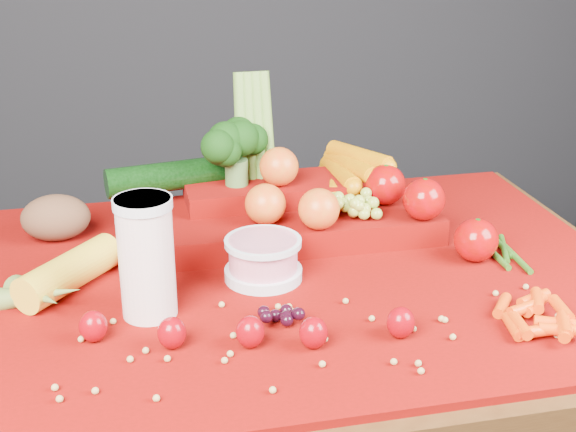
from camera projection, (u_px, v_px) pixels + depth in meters
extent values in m
cube|color=#321C0B|center=(291.00, 294.00, 1.27)|extent=(1.10, 0.80, 0.05)
cube|color=#321C0B|center=(21.00, 409.00, 1.61)|extent=(0.06, 0.06, 0.70)
cube|color=#321C0B|center=(465.00, 352.00, 1.80)|extent=(0.06, 0.06, 0.70)
cube|color=#720403|center=(291.00, 276.00, 1.26)|extent=(1.05, 0.75, 0.01)
cylinder|color=silver|center=(146.00, 258.00, 1.10)|extent=(0.08, 0.08, 0.17)
cylinder|color=silver|center=(142.00, 203.00, 1.07)|extent=(0.08, 0.08, 0.01)
cylinder|color=silver|center=(263.00, 273.00, 1.23)|extent=(0.12, 0.12, 0.02)
cylinder|color=pink|center=(263.00, 254.00, 1.22)|extent=(0.10, 0.10, 0.05)
cylinder|color=silver|center=(263.00, 242.00, 1.21)|extent=(0.12, 0.12, 0.01)
ellipsoid|color=#860405|center=(137.00, 300.00, 1.12)|extent=(0.04, 0.04, 0.04)
cone|color=#0F460C|center=(136.00, 287.00, 1.12)|extent=(0.03, 0.03, 0.01)
ellipsoid|color=#860405|center=(93.00, 326.00, 1.06)|extent=(0.04, 0.04, 0.04)
cone|color=#0F460C|center=(92.00, 312.00, 1.05)|extent=(0.03, 0.03, 0.01)
ellipsoid|color=#860405|center=(172.00, 333.00, 1.04)|extent=(0.04, 0.04, 0.04)
cone|color=#0F460C|center=(171.00, 319.00, 1.03)|extent=(0.03, 0.03, 0.01)
ellipsoid|color=#860405|center=(250.00, 332.00, 1.04)|extent=(0.04, 0.04, 0.04)
cone|color=#0F460C|center=(250.00, 318.00, 1.04)|extent=(0.03, 0.03, 0.01)
ellipsoid|color=#860405|center=(314.00, 333.00, 1.04)|extent=(0.04, 0.04, 0.04)
cone|color=#0F460C|center=(314.00, 319.00, 1.03)|extent=(0.03, 0.03, 0.01)
ellipsoid|color=#860405|center=(401.00, 322.00, 1.07)|extent=(0.04, 0.04, 0.04)
cone|color=#0F460C|center=(402.00, 309.00, 1.06)|extent=(0.03, 0.03, 0.01)
cylinder|color=gold|center=(69.00, 272.00, 1.19)|extent=(0.16, 0.17, 0.06)
ellipsoid|color=#51341F|center=(56.00, 218.00, 1.36)|extent=(0.12, 0.08, 0.08)
cube|color=#720403|center=(283.00, 222.00, 1.38)|extent=(0.52, 0.22, 0.04)
cube|color=#720403|center=(266.00, 191.00, 1.41)|extent=(0.28, 0.12, 0.03)
sphere|color=#A3000A|center=(424.00, 199.00, 1.33)|extent=(0.07, 0.07, 0.07)
sphere|color=#A3000A|center=(476.00, 240.00, 1.28)|extent=(0.07, 0.07, 0.07)
sphere|color=#A3000A|center=(385.00, 185.00, 1.39)|extent=(0.07, 0.07, 0.07)
sphere|color=#E24013|center=(265.00, 204.00, 1.31)|extent=(0.07, 0.07, 0.07)
sphere|color=#E24013|center=(319.00, 209.00, 1.29)|extent=(0.07, 0.07, 0.07)
sphere|color=#E24013|center=(279.00, 167.00, 1.38)|extent=(0.07, 0.07, 0.07)
cylinder|color=#CD8200|center=(329.00, 183.00, 1.45)|extent=(0.06, 0.15, 0.04)
cylinder|color=#CD8200|center=(340.00, 174.00, 1.45)|extent=(0.04, 0.15, 0.04)
cylinder|color=#CD8200|center=(351.00, 166.00, 1.45)|extent=(0.07, 0.15, 0.04)
cylinder|color=#CD8200|center=(359.00, 157.00, 1.45)|extent=(0.09, 0.15, 0.04)
cylinder|color=#3F662D|center=(237.00, 172.00, 1.38)|extent=(0.04, 0.04, 0.04)
cylinder|color=olive|center=(241.00, 136.00, 1.40)|extent=(0.03, 0.06, 0.22)
cylinder|color=olive|center=(250.00, 135.00, 1.41)|extent=(0.02, 0.06, 0.22)
cylinder|color=olive|center=(259.00, 135.00, 1.41)|extent=(0.02, 0.06, 0.22)
cylinder|color=olive|center=(268.00, 134.00, 1.41)|extent=(0.03, 0.06, 0.22)
cylinder|color=black|center=(183.00, 175.00, 1.41)|extent=(0.27, 0.09, 0.05)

